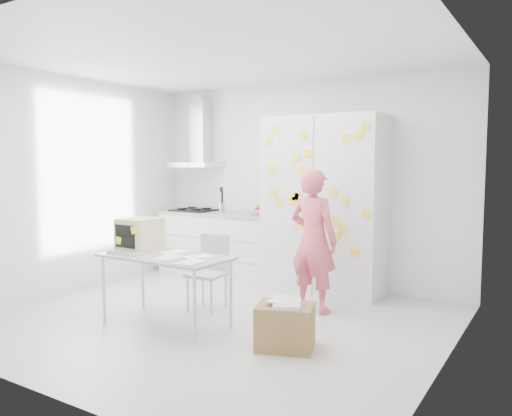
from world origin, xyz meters
The scene contains 10 objects.
floor centered at (0.00, 0.00, -0.01)m, with size 4.50×4.00×0.02m, color silver.
walls centered at (0.00, 0.72, 1.35)m, with size 4.52×4.01×2.70m.
ceiling centered at (0.00, 0.00, 2.70)m, with size 4.50×4.00×0.02m, color white.
counter_run centered at (-1.20, 1.70, 0.47)m, with size 1.84×0.63×1.28m.
range_hood centered at (-1.65, 1.84, 1.96)m, with size 0.70×0.48×1.01m.
tall_cabinet centered at (0.45, 1.67, 1.10)m, with size 1.50×0.68×2.20m.
person centered at (0.71, 0.82, 0.78)m, with size 0.57×0.38×1.57m, color #DE5666.
desk centered at (-0.59, -0.36, 0.79)m, with size 1.33×0.68×1.05m.
chair centered at (-0.29, 0.29, 0.47)m, with size 0.40×0.40×0.83m.
cardboard_box centered at (0.99, -0.33, 0.20)m, with size 0.58×0.52×0.42m.
Camera 1 is at (3.02, -4.07, 1.61)m, focal length 35.00 mm.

